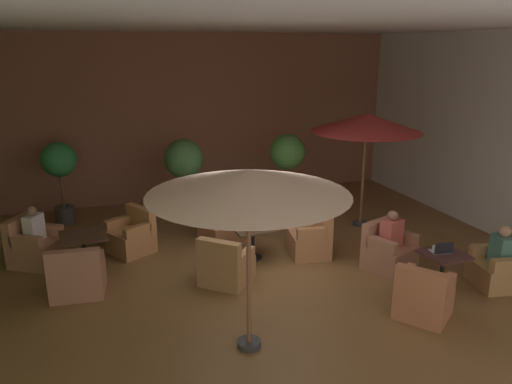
# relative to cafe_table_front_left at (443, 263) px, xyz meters

# --- Properties ---
(ground_plane) EXTENTS (10.58, 10.25, 0.02)m
(ground_plane) POSITION_rel_cafe_table_front_left_xyz_m (-2.55, 1.38, -0.48)
(ground_plane) COLOR brown
(wall_back_brick) EXTENTS (10.58, 0.08, 4.17)m
(wall_back_brick) POSITION_rel_cafe_table_front_left_xyz_m (-2.55, 6.46, 1.61)
(wall_back_brick) COLOR brown
(wall_back_brick) RESTS_ON ground_plane
(ceiling_slab) EXTENTS (10.58, 10.25, 0.06)m
(ceiling_slab) POSITION_rel_cafe_table_front_left_xyz_m (-2.55, 1.38, 3.72)
(ceiling_slab) COLOR silver
(ceiling_slab) RESTS_ON wall_back_brick
(cafe_table_front_left) EXTENTS (0.70, 0.70, 0.63)m
(cafe_table_front_left) POSITION_rel_cafe_table_front_left_xyz_m (0.00, 0.00, 0.00)
(cafe_table_front_left) COLOR black
(cafe_table_front_left) RESTS_ON ground_plane
(armchair_front_left_north) EXTENTS (0.96, 0.94, 0.84)m
(armchair_front_left_north) POSITION_rel_cafe_table_front_left_xyz_m (-0.37, 0.98, -0.16)
(armchair_front_left_north) COLOR #A56A51
(armchair_front_left_north) RESTS_ON ground_plane
(armchair_front_left_east) EXTENTS (1.00, 1.00, 0.85)m
(armchair_front_left_east) POSITION_rel_cafe_table_front_left_xyz_m (-0.84, -0.63, -0.16)
(armchair_front_left_east) COLOR #B76B47
(armchair_front_left_east) RESTS_ON ground_plane
(armchair_front_left_south) EXTENTS (0.91, 0.88, 0.86)m
(armchair_front_left_south) POSITION_rel_cafe_table_front_left_xyz_m (1.04, -0.20, -0.16)
(armchair_front_left_south) COLOR #A77745
(armchair_front_left_south) RESTS_ON ground_plane
(cafe_table_front_right) EXTENTS (0.82, 0.82, 0.63)m
(cafe_table_front_right) POSITION_rel_cafe_table_front_left_xyz_m (-2.51, 2.18, 0.04)
(cafe_table_front_right) COLOR black
(cafe_table_front_right) RESTS_ON ground_plane
(armchair_front_right_north) EXTENTS (0.83, 0.92, 0.88)m
(armchair_front_right_north) POSITION_rel_cafe_table_front_left_xyz_m (-1.42, 1.99, -0.15)
(armchair_front_right_north) COLOR #B27349
(armchair_front_right_north) RESTS_ON ground_plane
(armchair_front_right_east) EXTENTS (0.96, 0.95, 0.84)m
(armchair_front_right_east) POSITION_rel_cafe_table_front_left_xyz_m (-2.82, 3.25, -0.16)
(armchair_front_right_east) COLOR #AD6B44
(armchair_front_right_east) RESTS_ON ground_plane
(armchair_front_right_south) EXTENTS (1.05, 1.04, 0.85)m
(armchair_front_right_south) POSITION_rel_cafe_table_front_left_xyz_m (-3.27, 1.36, -0.17)
(armchair_front_right_south) COLOR #A67749
(armchair_front_right_south) RESTS_ON ground_plane
(cafe_table_mid_center) EXTENTS (0.84, 0.84, 0.63)m
(cafe_table_mid_center) POSITION_rel_cafe_table_front_left_xyz_m (-5.49, 2.76, 0.03)
(cafe_table_mid_center) COLOR black
(cafe_table_mid_center) RESTS_ON ground_plane
(armchair_mid_center_north) EXTENTS (1.00, 1.02, 0.85)m
(armchair_mid_center_north) POSITION_rel_cafe_table_front_left_xyz_m (-4.62, 3.25, -0.16)
(armchair_mid_center_north) COLOR #B07243
(armchair_mid_center_north) RESTS_ON ground_plane
(armchair_mid_center_east) EXTENTS (1.05, 1.05, 0.88)m
(armchair_mid_center_east) POSITION_rel_cafe_table_front_left_xyz_m (-6.35, 3.28, -0.15)
(armchair_mid_center_east) COLOR #B1724F
(armchair_mid_center_east) RESTS_ON ground_plane
(armchair_mid_center_south) EXTENTS (0.89, 0.83, 0.86)m
(armchair_mid_center_south) POSITION_rel_cafe_table_front_left_xyz_m (-5.61, 1.76, -0.17)
(armchair_mid_center_south) COLOR #A96B52
(armchair_mid_center_south) RESTS_ON ground_plane
(patio_umbrella_tall_red) EXTENTS (2.50, 2.50, 2.42)m
(patio_umbrella_tall_red) POSITION_rel_cafe_table_front_left_xyz_m (-3.47, -0.50, 1.78)
(patio_umbrella_tall_red) COLOR #2D2D2D
(patio_umbrella_tall_red) RESTS_ON ground_plane
(patio_umbrella_center_beige) EXTENTS (2.35, 2.35, 2.49)m
(patio_umbrella_center_beige) POSITION_rel_cafe_table_front_left_xyz_m (0.33, 3.11, 1.80)
(patio_umbrella_center_beige) COLOR #2D2D2D
(patio_umbrella_center_beige) RESTS_ON ground_plane
(potted_tree_left_corner) EXTENTS (0.76, 0.76, 1.84)m
(potted_tree_left_corner) POSITION_rel_cafe_table_front_left_xyz_m (-5.89, 5.42, 0.81)
(potted_tree_left_corner) COLOR #3C3431
(potted_tree_left_corner) RESTS_ON ground_plane
(potted_tree_mid_left) EXTENTS (0.81, 0.81, 1.95)m
(potted_tree_mid_left) POSITION_rel_cafe_table_front_left_xyz_m (-1.02, 4.15, 0.99)
(potted_tree_mid_left) COLOR #A16B49
(potted_tree_mid_left) RESTS_ON ground_plane
(potted_tree_mid_right) EXTENTS (0.88, 0.88, 1.87)m
(potted_tree_mid_right) POSITION_rel_cafe_table_front_left_xyz_m (-3.27, 4.75, 0.82)
(potted_tree_mid_right) COLOR #332E35
(potted_tree_mid_right) RESTS_ON ground_plane
(patron_blue_shirt) EXTENTS (0.44, 0.37, 0.66)m
(patron_blue_shirt) POSITION_rel_cafe_table_front_left_xyz_m (-0.36, 0.94, 0.25)
(patron_blue_shirt) COLOR #B94F44
(patron_blue_shirt) RESTS_ON ground_plane
(patron_by_window) EXTENTS (0.36, 0.42, 0.65)m
(patron_by_window) POSITION_rel_cafe_table_front_left_xyz_m (-6.31, 3.26, 0.26)
(patron_by_window) COLOR silver
(patron_by_window) RESTS_ON ground_plane
(patron_with_friend) EXTENTS (0.32, 0.40, 0.66)m
(patron_with_friend) POSITION_rel_cafe_table_front_left_xyz_m (0.99, -0.19, 0.21)
(patron_with_friend) COLOR #43725F
(patron_with_friend) RESTS_ON ground_plane
(iced_drink_cup) EXTENTS (0.08, 0.08, 0.11)m
(iced_drink_cup) POSITION_rel_cafe_table_front_left_xyz_m (-0.12, 0.09, 0.22)
(iced_drink_cup) COLOR white
(iced_drink_cup) RESTS_ON cafe_table_front_left
(open_laptop) EXTENTS (0.34, 0.28, 0.20)m
(open_laptop) POSITION_rel_cafe_table_front_left_xyz_m (-0.02, 0.04, 0.21)
(open_laptop) COLOR #9EA0A5
(open_laptop) RESTS_ON cafe_table_front_left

